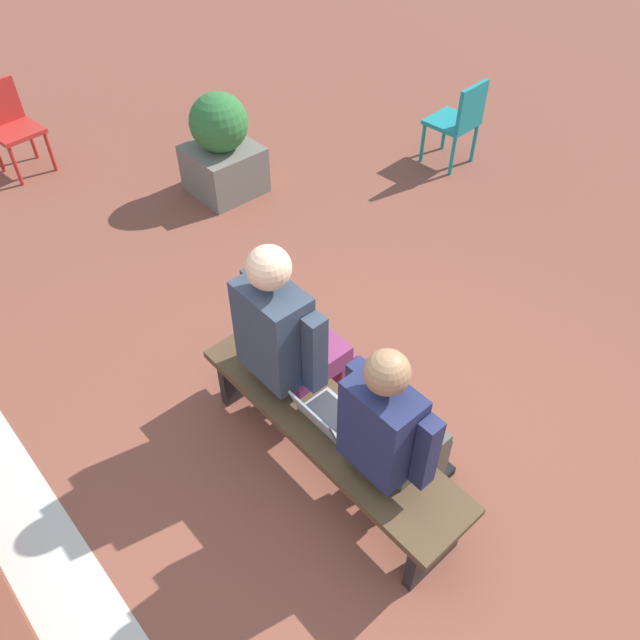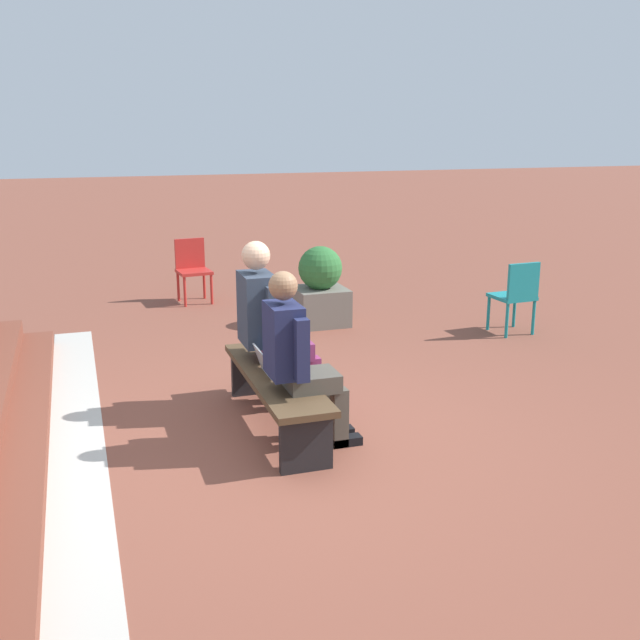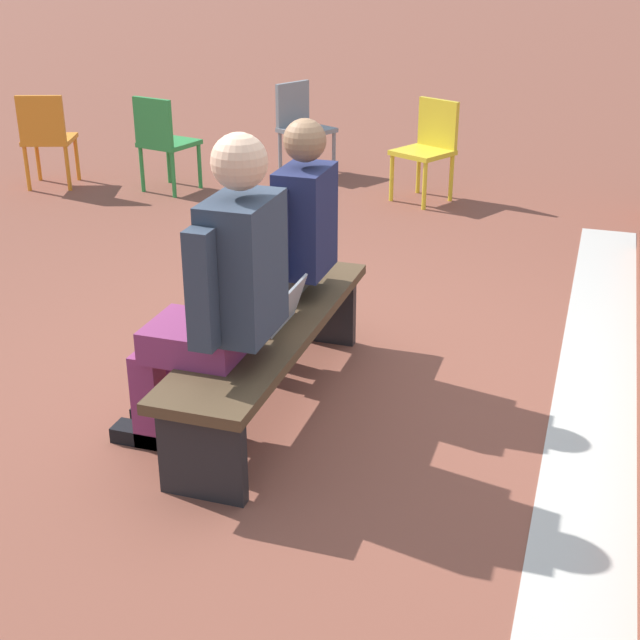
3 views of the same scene
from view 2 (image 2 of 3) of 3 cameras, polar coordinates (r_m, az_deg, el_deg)
The scene contains 9 objects.
ground_plane at distance 5.71m, azimuth -4.27°, elevation -9.44°, with size 60.00×60.00×0.00m, color brown.
concrete_strip at distance 5.84m, azimuth -17.99°, elevation -9.57°, with size 6.78×0.40×0.01m, color #B7B2A8.
bench at distance 5.87m, azimuth -3.40°, elevation -4.99°, with size 1.80×0.44×0.45m.
person_student at distance 5.41m, azimuth -1.68°, elevation -2.68°, with size 0.54×0.68×1.34m.
person_adult at distance 6.14m, azimuth -3.77°, elevation -0.19°, with size 0.60×0.75×1.43m.
laptop at distance 5.84m, azimuth -3.57°, elevation -3.60°, with size 0.32×0.29×0.21m.
plastic_chair_mid_courtyard at distance 10.17m, azimuth -9.70°, elevation 4.06°, with size 0.46×0.46×0.84m.
plastic_chair_near_bench_right at distance 8.73m, azimuth 14.74°, elevation 2.01°, with size 0.45×0.45×0.84m.
planter at distance 8.88m, azimuth 0.02°, elevation 2.43°, with size 0.60×0.60×0.94m.
Camera 2 is at (-5.06, 1.23, 2.34)m, focal length 42.00 mm.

